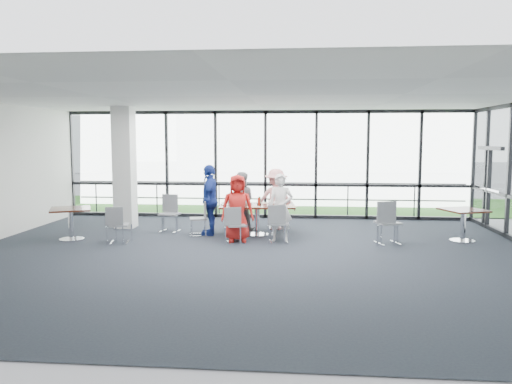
# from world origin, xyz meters

# --- Properties ---
(floor) EXTENTS (12.00, 10.00, 0.02)m
(floor) POSITION_xyz_m (0.00, 0.00, -0.01)
(floor) COLOR #1F242F
(floor) RESTS_ON ground
(ceiling) EXTENTS (12.00, 10.00, 0.04)m
(ceiling) POSITION_xyz_m (0.00, 0.00, 3.20)
(ceiling) COLOR silver
(ceiling) RESTS_ON ground
(wall_front) EXTENTS (12.00, 0.10, 3.20)m
(wall_front) POSITION_xyz_m (0.00, -5.00, 1.60)
(wall_front) COLOR silver
(wall_front) RESTS_ON ground
(curtain_wall_back) EXTENTS (12.00, 0.10, 3.20)m
(curtain_wall_back) POSITION_xyz_m (0.00, 5.00, 1.60)
(curtain_wall_back) COLOR white
(curtain_wall_back) RESTS_ON ground
(exit_door) EXTENTS (0.12, 1.60, 2.10)m
(exit_door) POSITION_xyz_m (6.00, 3.75, 1.05)
(exit_door) COLOR black
(exit_door) RESTS_ON ground
(structural_column) EXTENTS (0.50, 0.50, 3.20)m
(structural_column) POSITION_xyz_m (-3.60, 3.00, 1.60)
(structural_column) COLOR silver
(structural_column) RESTS_ON ground
(apron) EXTENTS (80.00, 70.00, 0.02)m
(apron) POSITION_xyz_m (0.00, 10.00, -0.02)
(apron) COLOR gray
(apron) RESTS_ON ground
(grass_strip) EXTENTS (80.00, 5.00, 0.01)m
(grass_strip) POSITION_xyz_m (0.00, 8.00, 0.01)
(grass_strip) COLOR #2A5B1E
(grass_strip) RESTS_ON ground
(hangar_main) EXTENTS (24.00, 10.00, 6.00)m
(hangar_main) POSITION_xyz_m (4.00, 32.00, 3.00)
(hangar_main) COLOR silver
(hangar_main) RESTS_ON ground
(hangar_aux) EXTENTS (10.00, 6.00, 4.00)m
(hangar_aux) POSITION_xyz_m (-18.00, 28.00, 2.00)
(hangar_aux) COLOR silver
(hangar_aux) RESTS_ON ground
(guard_rail) EXTENTS (12.00, 0.06, 0.06)m
(guard_rail) POSITION_xyz_m (0.00, 5.60, 0.50)
(guard_rail) COLOR #2D2D33
(guard_rail) RESTS_ON ground
(main_table) EXTENTS (1.90, 1.15, 0.75)m
(main_table) POSITION_xyz_m (-0.00, 2.23, 0.62)
(main_table) COLOR #351C0F
(main_table) RESTS_ON ground
(side_table_left) EXTENTS (1.17, 1.17, 0.75)m
(side_table_left) POSITION_xyz_m (-4.29, 1.25, 0.64)
(side_table_left) COLOR #351C0F
(side_table_left) RESTS_ON ground
(side_table_right) EXTENTS (1.10, 1.10, 0.75)m
(side_table_right) POSITION_xyz_m (4.79, 1.90, 0.63)
(side_table_right) COLOR #351C0F
(side_table_right) RESTS_ON ground
(diner_near_left) EXTENTS (0.84, 0.63, 1.54)m
(diner_near_left) POSITION_xyz_m (-0.39, 1.46, 0.77)
(diner_near_left) COLOR red
(diner_near_left) RESTS_ON ground
(diner_near_right) EXTENTS (0.60, 0.46, 1.56)m
(diner_near_right) POSITION_xyz_m (0.60, 1.56, 0.78)
(diner_near_right) COLOR silver
(diner_near_right) RESTS_ON ground
(diner_far_left) EXTENTS (0.74, 0.47, 1.51)m
(diner_far_left) POSITION_xyz_m (-0.49, 2.90, 0.76)
(diner_far_left) COLOR slate
(diner_far_left) RESTS_ON ground
(diner_far_right) EXTENTS (1.10, 0.69, 1.59)m
(diner_far_right) POSITION_xyz_m (0.42, 3.07, 0.79)
(diner_far_right) COLOR pink
(diner_far_right) RESTS_ON ground
(diner_end) EXTENTS (0.64, 1.06, 1.74)m
(diner_end) POSITION_xyz_m (-1.17, 2.18, 0.87)
(diner_end) COLOR navy
(diner_end) RESTS_ON ground
(chair_main_nl) EXTENTS (0.50, 0.50, 0.82)m
(chair_main_nl) POSITION_xyz_m (-0.39, 1.25, 0.41)
(chair_main_nl) COLOR slate
(chair_main_nl) RESTS_ON ground
(chair_main_nr) EXTENTS (0.49, 0.49, 0.86)m
(chair_main_nr) POSITION_xyz_m (0.56, 1.40, 0.43)
(chair_main_nr) COLOR slate
(chair_main_nr) RESTS_ON ground
(chair_main_fl) EXTENTS (0.50, 0.50, 0.89)m
(chair_main_fl) POSITION_xyz_m (-0.56, 3.08, 0.45)
(chair_main_fl) COLOR slate
(chair_main_fl) RESTS_ON ground
(chair_main_fr) EXTENTS (0.45, 0.45, 0.88)m
(chair_main_fr) POSITION_xyz_m (0.44, 3.18, 0.44)
(chair_main_fr) COLOR slate
(chair_main_fr) RESTS_ON ground
(chair_main_end) EXTENTS (0.50, 0.50, 0.83)m
(chair_main_end) POSITION_xyz_m (-1.43, 2.06, 0.42)
(chair_main_end) COLOR slate
(chair_main_end) RESTS_ON ground
(chair_spare_la) EXTENTS (0.48, 0.48, 0.83)m
(chair_spare_la) POSITION_xyz_m (-3.04, 1.01, 0.41)
(chair_spare_la) COLOR slate
(chair_spare_la) RESTS_ON ground
(chair_spare_lb) EXTENTS (0.53, 0.53, 0.92)m
(chair_spare_lb) POSITION_xyz_m (-2.25, 2.46, 0.46)
(chair_spare_lb) COLOR slate
(chair_spare_lb) RESTS_ON ground
(chair_spare_r) EXTENTS (0.60, 0.60, 0.97)m
(chair_spare_r) POSITION_xyz_m (3.01, 1.44, 0.48)
(chair_spare_r) COLOR slate
(chair_spare_r) RESTS_ON ground
(plate_nl) EXTENTS (0.25, 0.25, 0.01)m
(plate_nl) POSITION_xyz_m (-0.45, 1.82, 0.76)
(plate_nl) COLOR white
(plate_nl) RESTS_ON main_table
(plate_nr) EXTENTS (0.25, 0.25, 0.01)m
(plate_nr) POSITION_xyz_m (0.60, 1.95, 0.76)
(plate_nr) COLOR white
(plate_nr) RESTS_ON main_table
(plate_fl) EXTENTS (0.25, 0.25, 0.01)m
(plate_fl) POSITION_xyz_m (-0.46, 2.50, 0.76)
(plate_fl) COLOR white
(plate_fl) RESTS_ON main_table
(plate_fr) EXTENTS (0.27, 0.27, 0.01)m
(plate_fr) POSITION_xyz_m (0.43, 2.60, 0.76)
(plate_fr) COLOR white
(plate_fr) RESTS_ON main_table
(plate_end) EXTENTS (0.25, 0.25, 0.01)m
(plate_end) POSITION_xyz_m (-0.77, 2.22, 0.76)
(plate_end) COLOR white
(plate_end) RESTS_ON main_table
(tumbler_a) EXTENTS (0.07, 0.07, 0.13)m
(tumbler_a) POSITION_xyz_m (-0.18, 1.98, 0.82)
(tumbler_a) COLOR white
(tumbler_a) RESTS_ON main_table
(tumbler_b) EXTENTS (0.08, 0.08, 0.15)m
(tumbler_b) POSITION_xyz_m (0.32, 2.07, 0.83)
(tumbler_b) COLOR white
(tumbler_b) RESTS_ON main_table
(tumbler_c) EXTENTS (0.07, 0.07, 0.14)m
(tumbler_c) POSITION_xyz_m (0.02, 2.45, 0.82)
(tumbler_c) COLOR white
(tumbler_c) RESTS_ON main_table
(tumbler_d) EXTENTS (0.07, 0.07, 0.13)m
(tumbler_d) POSITION_xyz_m (-0.66, 1.99, 0.82)
(tumbler_d) COLOR white
(tumbler_d) RESTS_ON main_table
(menu_a) EXTENTS (0.35, 0.27, 0.00)m
(menu_a) POSITION_xyz_m (-0.06, 1.86, 0.75)
(menu_a) COLOR beige
(menu_a) RESTS_ON main_table
(menu_b) EXTENTS (0.39, 0.35, 0.00)m
(menu_b) POSITION_xyz_m (0.84, 2.05, 0.75)
(menu_b) COLOR beige
(menu_b) RESTS_ON main_table
(menu_c) EXTENTS (0.33, 0.35, 0.00)m
(menu_c) POSITION_xyz_m (0.13, 2.58, 0.75)
(menu_c) COLOR beige
(menu_c) RESTS_ON main_table
(condiment_caddy) EXTENTS (0.10, 0.07, 0.04)m
(condiment_caddy) POSITION_xyz_m (0.05, 2.28, 0.77)
(condiment_caddy) COLOR black
(condiment_caddy) RESTS_ON main_table
(ketchup_bottle) EXTENTS (0.06, 0.06, 0.18)m
(ketchup_bottle) POSITION_xyz_m (0.04, 2.25, 0.84)
(ketchup_bottle) COLOR #A22112
(ketchup_bottle) RESTS_ON main_table
(green_bottle) EXTENTS (0.05, 0.05, 0.20)m
(green_bottle) POSITION_xyz_m (0.05, 2.28, 0.85)
(green_bottle) COLOR #136522
(green_bottle) RESTS_ON main_table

